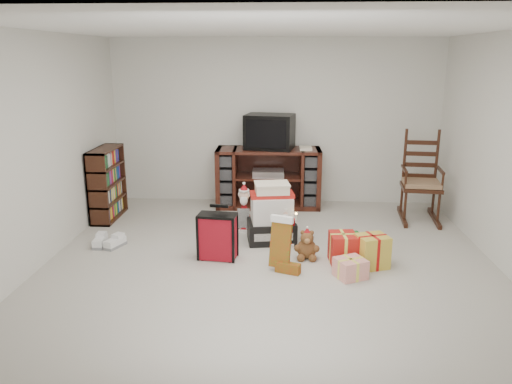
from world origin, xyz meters
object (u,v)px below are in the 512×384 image
bookshelf (107,185)px  crt_television (270,132)px  rocking_chair (420,188)px  mrs_claus_figurine (244,212)px  santa_figurine (285,228)px  tv_stand (268,178)px  red_suitcase (218,236)px  teddy_bear (307,246)px  gift_pile (272,217)px  gift_cluster (351,251)px  sneaker_pair (108,242)px

bookshelf → crt_television: bearing=17.5°
rocking_chair → mrs_claus_figurine: (-2.42, -0.63, -0.20)m
crt_television → santa_figurine: bearing=-70.7°
bookshelf → rocking_chair: rocking_chair is taller
tv_stand → red_suitcase: (-0.50, -2.09, -0.18)m
red_suitcase → teddy_bear: (1.01, 0.07, -0.12)m
tv_stand → mrs_claus_figurine: (-0.28, -1.09, -0.20)m
rocking_chair → teddy_bear: bearing=-130.6°
gift_pile → bookshelf: bearing=152.3°
santa_figurine → crt_television: crt_television is taller
tv_stand → gift_cluster: 2.37m
rocking_chair → gift_pile: bearing=-147.2°
red_suitcase → santa_figurine: bearing=38.8°
rocking_chair → mrs_claus_figurine: rocking_chair is taller
gift_pile → sneaker_pair: (-1.98, -0.29, -0.27)m
bookshelf → santa_figurine: size_ratio=1.81×
teddy_bear → sneaker_pair: (-2.40, 0.23, -0.09)m
crt_television → red_suitcase: bearing=-92.9°
red_suitcase → rocking_chair: bearing=38.4°
rocking_chair → teddy_bear: 2.28m
rocking_chair → gift_cluster: bearing=-118.7°
gift_cluster → rocking_chair: bearing=55.5°
rocking_chair → teddy_bear: (-1.63, -1.56, -0.30)m
gift_pile → santa_figurine: bearing=-42.7°
mrs_claus_figurine → crt_television: (0.30, 1.11, 0.90)m
sneaker_pair → crt_television: crt_television is taller
rocking_chair → gift_cluster: 2.05m
teddy_bear → crt_television: 2.32m
bookshelf → gift_pile: (2.33, -0.81, -0.16)m
santa_figurine → gift_cluster: santa_figurine is taller
gift_pile → mrs_claus_figurine: gift_pile is taller
tv_stand → teddy_bear: tv_stand is taller
teddy_bear → crt_television: bearing=103.6°
gift_pile → red_suitcase: 0.83m
red_suitcase → tv_stand: bearing=83.3°
gift_cluster → gift_pile: bearing=145.1°
bookshelf → gift_pile: bookshelf is taller
teddy_bear → sneaker_pair: bearing=174.6°
gift_pile → crt_television: crt_television is taller
gift_pile → teddy_bear: 0.68m
red_suitcase → santa_figurine: red_suitcase is taller
teddy_bear → mrs_claus_figurine: (-0.79, 0.93, 0.10)m
red_suitcase → crt_television: bearing=83.0°
gift_pile → rocking_chair: bearing=18.5°
rocking_chair → santa_figurine: 2.22m
tv_stand → sneaker_pair: (-1.89, -1.79, -0.39)m
crt_television → gift_pile: bearing=-76.1°
santa_figurine → mrs_claus_figurine: (-0.54, 0.53, 0.03)m
bookshelf → red_suitcase: 2.24m
gift_pile → gift_cluster: (0.90, -0.63, -0.18)m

